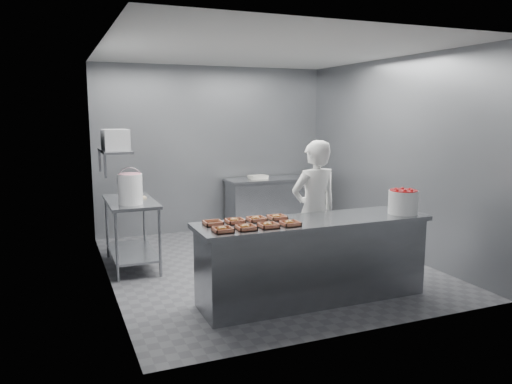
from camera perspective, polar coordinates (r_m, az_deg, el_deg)
floor at (r=6.80m, az=0.94°, el=-8.31°), size 4.50×4.50×0.00m
ceiling at (r=6.53m, az=1.01°, el=15.83°), size 4.50×4.50×0.00m
wall_back at (r=8.62m, az=-4.94°, el=4.87°), size 4.00×0.04×2.80m
wall_left at (r=6.02m, az=-16.82°, el=2.65°), size 0.04×4.50×2.80m
wall_right at (r=7.53m, az=15.15°, el=3.96°), size 0.04×4.50×2.80m
service_counter at (r=5.51m, az=6.54°, el=-7.68°), size 2.60×0.70×0.90m
prep_table at (r=6.78m, az=-14.06°, el=-3.46°), size 0.60×1.20×0.90m
back_counter at (r=8.73m, az=1.48°, el=-1.31°), size 1.50×0.60×0.90m
wall_shelf at (r=6.62m, az=-15.84°, el=4.55°), size 0.35×0.90×0.03m
tray_0 at (r=4.82m, az=-3.84°, el=-4.29°), size 0.19×0.18×0.06m
tray_1 at (r=4.90m, az=-1.17°, el=-4.05°), size 0.19×0.18×0.06m
tray_2 at (r=4.99m, az=1.41°, el=-3.81°), size 0.19×0.18×0.06m
tray_3 at (r=5.09m, az=3.89°, el=-3.58°), size 0.19×0.18×0.06m
tray_4 at (r=5.12m, az=-4.93°, el=-3.55°), size 0.19×0.18×0.04m
tray_5 at (r=5.19m, az=-2.43°, el=-3.31°), size 0.19×0.18×0.06m
tray_6 at (r=5.27m, az=0.03°, el=-3.10°), size 0.19×0.18×0.06m
tray_7 at (r=5.37m, az=2.40°, el=-2.89°), size 0.19×0.18×0.06m
worker at (r=6.08m, az=6.67°, el=-2.16°), size 0.66×0.47×1.71m
strawberry_tub at (r=5.87m, az=16.47°, el=-0.99°), size 0.33×0.33×0.27m
glaze_bucket at (r=6.40m, az=-14.18°, el=0.42°), size 0.32×0.30×0.46m
bucket_lid at (r=6.93m, az=-14.07°, el=-0.51°), size 0.35×0.35×0.02m
rag at (r=6.82m, az=-13.10°, el=-0.62°), size 0.16×0.14×0.02m
appliance at (r=6.50m, az=-15.78°, el=5.77°), size 0.33×0.37×0.26m
paper_stack at (r=8.58m, az=0.23°, el=1.72°), size 0.31×0.23×0.06m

